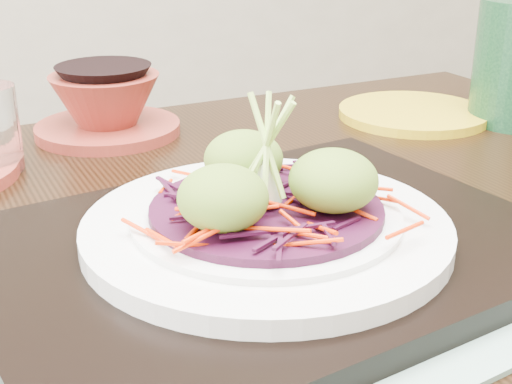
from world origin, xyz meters
name	(u,v)px	position (x,y,z in m)	size (l,w,h in m)	color
dining_table	(220,322)	(-0.09, 0.04, 0.64)	(1.22, 0.86, 0.73)	black
placemat	(266,263)	(-0.08, -0.04, 0.74)	(0.49, 0.39, 0.00)	gray
serving_tray	(266,249)	(-0.08, -0.04, 0.75)	(0.43, 0.32, 0.02)	black
white_plate	(266,227)	(-0.08, -0.04, 0.77)	(0.28, 0.28, 0.02)	silver
cabbage_bed	(266,209)	(-0.08, -0.04, 0.78)	(0.18, 0.18, 0.01)	#3A0B26
carrot_julienne	(266,199)	(-0.08, -0.04, 0.79)	(0.21, 0.21, 0.01)	red
guacamole_scoops	(267,179)	(-0.08, -0.04, 0.81)	(0.15, 0.14, 0.05)	#507623
scallion_garnish	(267,151)	(-0.08, -0.04, 0.83)	(0.06, 0.06, 0.10)	#A2CE52
terracotta_bowl_set	(106,108)	(-0.12, 0.34, 0.77)	(0.20, 0.20, 0.07)	maroon
yellow_plate	(413,113)	(0.26, 0.26, 0.74)	(0.19, 0.19, 0.01)	#B19213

